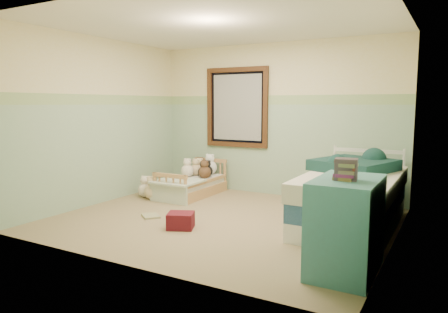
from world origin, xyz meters
The scene contains 32 objects.
floor centered at (0.00, 0.00, -0.01)m, with size 4.20×3.60×0.02m, color #76684F.
ceiling centered at (0.00, 0.00, 2.51)m, with size 4.20×3.60×0.02m, color silver.
wall_back centered at (0.00, 1.80, 1.25)m, with size 4.20×0.04×2.50m, color beige.
wall_front centered at (0.00, -1.80, 1.25)m, with size 4.20×0.04×2.50m, color beige.
wall_left centered at (-2.10, 0.00, 1.25)m, with size 0.04×3.60×2.50m, color beige.
wall_right centered at (2.10, 0.00, 1.25)m, with size 0.04×3.60×2.50m, color beige.
wainscot_mint centered at (0.00, 1.79, 0.75)m, with size 4.20×0.01×1.50m, color #90B293.
border_strip centered at (0.00, 1.79, 1.57)m, with size 4.20×0.01×0.15m, color #468049.
window_frame centered at (-0.70, 1.76, 1.45)m, with size 1.16×0.06×1.36m, color black.
window_blinds centered at (-0.70, 1.77, 1.45)m, with size 0.92×0.01×1.12m, color #B5B5B3.
toddler_bed_frame centered at (-1.16, 1.05, 0.08)m, with size 0.64×1.27×0.16m, color tan.
toddler_mattress centered at (-1.16, 1.05, 0.22)m, with size 0.58×1.22×0.12m, color white.
patchwork_quilt centered at (-1.16, 0.65, 0.30)m, with size 0.69×0.64×0.03m, color #86A2CB.
plush_bed_brown centered at (-1.31, 1.55, 0.38)m, with size 0.20×0.20×0.20m, color brown.
plush_bed_white centered at (-1.11, 1.55, 0.41)m, with size 0.24×0.24×0.24m, color white.
plush_bed_tan centered at (-1.26, 1.33, 0.38)m, with size 0.20×0.20×0.20m, color beige.
plush_bed_dark centered at (-1.03, 1.33, 0.38)m, with size 0.19×0.19×0.19m, color black.
plush_floor_cream centered at (-1.75, 0.56, 0.12)m, with size 0.24×0.24×0.24m, color #EFE2CB.
plush_floor_tan centered at (-1.54, 0.48, 0.13)m, with size 0.25×0.25×0.25m, color beige.
twin_bed_frame centered at (1.55, 0.53, 0.11)m, with size 1.01×2.01×0.22m, color white.
twin_boxspring centered at (1.55, 0.53, 0.33)m, with size 1.01×2.01×0.22m, color navy.
twin_mattress centered at (1.55, 0.53, 0.55)m, with size 1.05×2.05×0.22m, color white.
teal_blanket centered at (1.50, 0.83, 0.73)m, with size 0.85×0.91×0.14m, color #163D3B.
dresser centered at (1.82, -0.94, 0.43)m, with size 0.54×0.86×0.86m, color teal.
book_stack centered at (1.82, -1.02, 0.95)m, with size 0.19×0.15×0.19m, color brown.
red_pillow centered at (-0.24, -0.58, 0.10)m, with size 0.31×0.27×0.19m, color maroon.
floor_book centered at (-0.90, -0.34, 0.01)m, with size 0.27×0.21×0.02m, color yellow.
extra_plush_0 centered at (-1.31, 1.14, 0.39)m, with size 0.21×0.21×0.21m, color #EFE2CB.
extra_plush_1 centered at (-1.21, 1.50, 0.36)m, with size 0.16×0.16×0.16m, color beige.
extra_plush_2 centered at (-1.27, 1.48, 0.38)m, with size 0.19×0.19×0.19m, color beige.
extra_plush_3 centered at (-1.05, 1.24, 0.38)m, with size 0.18×0.18×0.18m, color black.
extra_plush_4 centered at (-0.98, 1.17, 0.38)m, with size 0.20×0.20×0.20m, color brown.
Camera 1 is at (2.65, -4.64, 1.51)m, focal length 33.55 mm.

